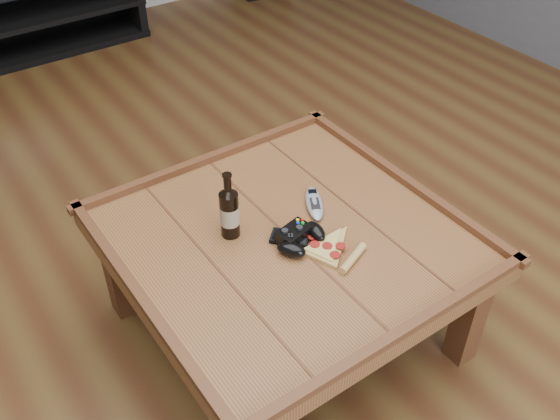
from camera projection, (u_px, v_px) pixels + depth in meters
ground at (287, 330)px, 2.20m from camera, size 6.00×6.00×0.00m
baseboard at (21, 30)px, 4.06m from camera, size 5.00×0.02×0.10m
coffee_table at (287, 250)px, 1.96m from camera, size 1.03×1.03×0.48m
media_console at (24, 13)px, 3.78m from camera, size 1.40×0.45×0.50m
beer_bottle at (229, 211)px, 1.87m from camera, size 0.06×0.06×0.23m
game_controller at (300, 237)px, 1.88m from camera, size 0.19×0.14×0.05m
pizza_slice at (331, 250)px, 1.86m from camera, size 0.22×0.27×0.02m
smartphone at (290, 238)px, 1.90m from camera, size 0.12×0.13×0.02m
remote_control at (314, 203)px, 2.02m from camera, size 0.13×0.18×0.03m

